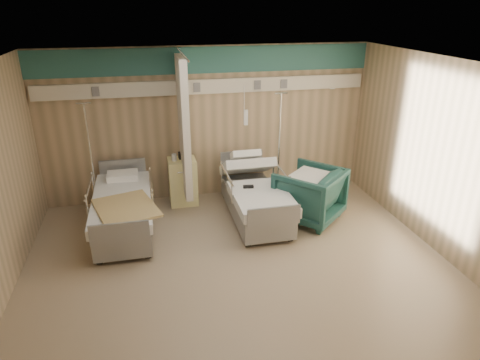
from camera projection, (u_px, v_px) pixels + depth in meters
name	position (u px, v px, depth m)	size (l,w,h in m)	color
ground	(237.00, 263.00, 6.18)	(6.00, 5.00, 0.00)	gray
room_walls	(231.00, 134.00, 5.68)	(6.04, 5.04, 2.82)	tan
bed_right	(255.00, 201.00, 7.35)	(1.00, 2.16, 0.63)	white
bed_left	(124.00, 214.00, 6.90)	(1.00, 2.16, 0.63)	white
bedside_cabinet	(183.00, 181.00, 7.88)	(0.50, 0.48, 0.85)	#F2EA97
visitor_armchair	(309.00, 194.00, 7.27)	(0.98, 1.01, 0.92)	#1B4540
waffle_blanket	(311.00, 167.00, 7.09)	(0.67, 0.59, 0.08)	silver
iv_stand_right	(278.00, 176.00, 8.14)	(0.36, 0.36, 2.01)	silver
iv_stand_left	(96.00, 192.00, 7.49)	(0.35, 0.35, 1.99)	silver
call_remote	(248.00, 187.00, 7.10)	(0.17, 0.08, 0.04)	black
tan_blanket	(126.00, 208.00, 6.37)	(0.82, 1.03, 0.04)	tan
toiletry_bag	(184.00, 155.00, 7.77)	(0.21, 0.13, 0.11)	black
white_cup	(174.00, 157.00, 7.65)	(0.09, 0.09, 0.13)	white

